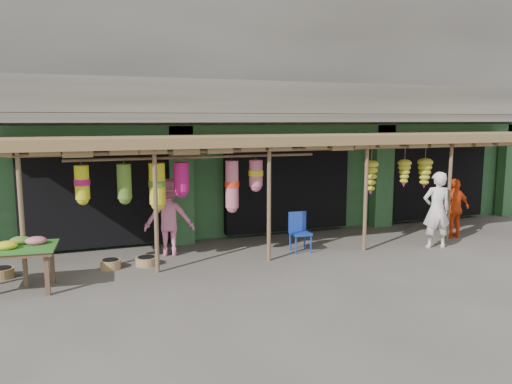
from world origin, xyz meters
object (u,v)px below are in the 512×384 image
object	(u,v)px
blue_chair	(299,229)
person_vendor	(455,208)
person_shopper	(169,217)
person_front	(437,210)
flower_table	(9,250)

from	to	relation	value
blue_chair	person_vendor	world-z (taller)	person_vendor
person_vendor	person_shopper	distance (m)	7.56
blue_chair	person_front	size ratio (longest dim) A/B	0.50
blue_chair	person_front	bearing A→B (deg)	-12.17
person_front	person_shopper	size ratio (longest dim) A/B	1.05
blue_chair	person_front	world-z (taller)	person_front
flower_table	person_shopper	xyz separation A→B (m)	(3.22, 1.51, 0.10)
blue_chair	person_shopper	world-z (taller)	person_shopper
blue_chair	person_shopper	distance (m)	3.12
blue_chair	person_shopper	size ratio (longest dim) A/B	0.52
flower_table	person_front	distance (m)	9.52
flower_table	person_front	xyz separation A→B (m)	(9.52, -0.15, 0.15)
flower_table	person_shopper	world-z (taller)	person_shopper
person_vendor	person_shopper	size ratio (longest dim) A/B	0.89
flower_table	person_vendor	distance (m)	10.73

